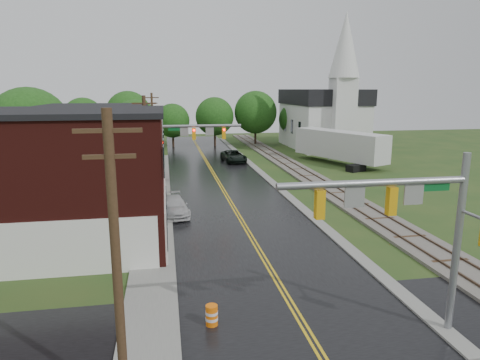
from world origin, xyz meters
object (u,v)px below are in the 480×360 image
object	(u,v)px
tree_left_e	(137,125)
pickup_white	(174,206)
church	(325,112)
semi_trailer	(340,145)
construction_barrel	(212,315)
tree_left_b	(32,129)
traffic_signal_far	(186,140)
utility_pole_a	(116,260)
traffic_signal_near	(409,214)
utility_pole_c	(153,127)
suv_dark	(234,156)
utility_pole_b	(146,151)
brick_building	(46,179)
tree_left_c	(90,133)

from	to	relation	value
tree_left_e	pickup_white	size ratio (longest dim) A/B	1.75
church	semi_trailer	world-z (taller)	church
pickup_white	construction_barrel	size ratio (longest dim) A/B	5.29
tree_left_b	semi_trailer	world-z (taller)	tree_left_b
traffic_signal_far	pickup_white	size ratio (longest dim) A/B	1.57
utility_pole_a	pickup_white	xyz separation A→B (m)	(2.00, 20.11, -4.04)
traffic_signal_near	utility_pole_c	xyz separation A→B (m)	(-10.27, 42.00, -0.25)
traffic_signal_near	pickup_white	bearing A→B (deg)	114.55
suv_dark	semi_trailer	distance (m)	13.77
utility_pole_b	semi_trailer	distance (m)	29.27
pickup_white	brick_building	bearing A→B (deg)	-153.04
traffic_signal_far	construction_barrel	distance (m)	23.44
traffic_signal_far	pickup_white	distance (m)	8.22
traffic_signal_near	utility_pole_a	bearing A→B (deg)	-168.98
utility_pole_b	tree_left_c	bearing A→B (deg)	111.49
traffic_signal_near	tree_left_c	world-z (taller)	tree_left_c
traffic_signal_far	construction_barrel	xyz separation A→B (m)	(-0.22, -23.00, -4.53)
semi_trailer	construction_barrel	bearing A→B (deg)	-119.87
brick_building	church	xyz separation A→B (m)	(32.48, 38.74, 1.68)
semi_trailer	traffic_signal_far	bearing A→B (deg)	-148.34
utility_pole_a	tree_left_b	size ratio (longest dim) A/B	0.93
brick_building	tree_left_c	distance (m)	24.94
brick_building	semi_trailer	bearing A→B (deg)	39.96
brick_building	tree_left_e	distance (m)	31.12
suv_dark	semi_trailer	bearing A→B (deg)	-21.87
tree_left_e	suv_dark	size ratio (longest dim) A/B	1.48
tree_left_b	tree_left_c	size ratio (longest dim) A/B	1.27
church	construction_barrel	bearing A→B (deg)	-115.47
suv_dark	utility_pole_a	bearing A→B (deg)	-109.30
church	pickup_white	size ratio (longest dim) A/B	4.28
church	semi_trailer	distance (m)	15.11
utility_pole_a	utility_pole_c	size ratio (longest dim) A/B	1.00
semi_trailer	tree_left_b	bearing A→B (deg)	-167.74
church	tree_left_e	distance (m)	29.91
brick_building	construction_barrel	distance (m)	14.56
tree_left_e	semi_trailer	xyz separation A→B (m)	(25.48, -6.50, -2.34)
utility_pole_b	pickup_white	distance (m)	4.89
utility_pole_a	utility_pole_b	xyz separation A→B (m)	(0.00, 22.00, 0.00)
utility_pole_c	construction_barrel	world-z (taller)	utility_pole_c
traffic_signal_far	utility_pole_c	xyz separation A→B (m)	(-3.33, 17.00, -0.25)
brick_building	utility_pole_b	bearing A→B (deg)	50.93
tree_left_e	traffic_signal_far	bearing A→B (deg)	-74.11
tree_left_c	pickup_white	size ratio (longest dim) A/B	1.64
utility_pole_c	suv_dark	world-z (taller)	utility_pole_c
utility_pole_a	tree_left_c	distance (m)	40.52
semi_trailer	utility_pole_c	bearing A→B (deg)	168.88
utility_pole_c	pickup_white	xyz separation A→B (m)	(2.00, -23.89, -4.04)
church	tree_left_c	bearing A→B (deg)	-157.76
traffic_signal_far	utility_pole_c	distance (m)	17.33
church	traffic_signal_near	distance (m)	54.32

